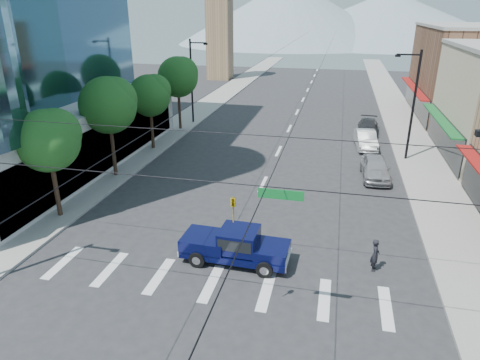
{
  "coord_description": "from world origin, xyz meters",
  "views": [
    {
      "loc": [
        4.87,
        -14.47,
        11.92
      ],
      "look_at": [
        -0.13,
        7.14,
        3.0
      ],
      "focal_mm": 32.0,
      "sensor_mm": 36.0,
      "label": 1
    }
  ],
  "objects": [
    {
      "name": "ground",
      "position": [
        0.0,
        0.0,
        0.0
      ],
      "size": [
        160.0,
        160.0,
        0.0
      ],
      "primitive_type": "plane",
      "color": "#28282B",
      "rests_on": "ground"
    },
    {
      "name": "sidewalk_left",
      "position": [
        -12.0,
        40.0,
        0.07
      ],
      "size": [
        4.0,
        120.0,
        0.15
      ],
      "primitive_type": "cube",
      "color": "gray",
      "rests_on": "ground"
    },
    {
      "name": "sidewalk_right",
      "position": [
        12.0,
        40.0,
        0.07
      ],
      "size": [
        4.0,
        120.0,
        0.15
      ],
      "primitive_type": "cube",
      "color": "gray",
      "rests_on": "ground"
    },
    {
      "name": "shop_far",
      "position": [
        20.0,
        40.0,
        5.0
      ],
      "size": [
        12.0,
        18.0,
        10.0
      ],
      "primitive_type": "cube",
      "color": "brown",
      "rests_on": "ground"
    },
    {
      "name": "clock_tower",
      "position": [
        -16.5,
        62.0,
        10.64
      ],
      "size": [
        4.8,
        4.8,
        20.4
      ],
      "color": "#8C6B4C",
      "rests_on": "ground"
    },
    {
      "name": "mountain_left",
      "position": [
        -15.0,
        150.0,
        11.0
      ],
      "size": [
        80.0,
        80.0,
        22.0
      ],
      "primitive_type": "cone",
      "color": "gray",
      "rests_on": "ground"
    },
    {
      "name": "mountain_right",
      "position": [
        20.0,
        160.0,
        9.0
      ],
      "size": [
        90.0,
        90.0,
        18.0
      ],
      "primitive_type": "cone",
      "color": "gray",
      "rests_on": "ground"
    },
    {
      "name": "tree_near",
      "position": [
        -11.07,
        6.1,
        4.99
      ],
      "size": [
        3.65,
        3.64,
        6.71
      ],
      "color": "black",
      "rests_on": "ground"
    },
    {
      "name": "tree_midnear",
      "position": [
        -11.07,
        13.1,
        5.59
      ],
      "size": [
        4.09,
        4.09,
        7.52
      ],
      "color": "black",
      "rests_on": "ground"
    },
    {
      "name": "tree_midfar",
      "position": [
        -11.07,
        20.1,
        4.99
      ],
      "size": [
        3.65,
        3.64,
        6.71
      ],
      "color": "black",
      "rests_on": "ground"
    },
    {
      "name": "tree_far",
      "position": [
        -11.07,
        27.1,
        5.59
      ],
      "size": [
        4.09,
        4.09,
        7.52
      ],
      "color": "black",
      "rests_on": "ground"
    },
    {
      "name": "signal_rig",
      "position": [
        0.19,
        -1.0,
        4.64
      ],
      "size": [
        21.8,
        0.2,
        9.0
      ],
      "color": "black",
      "rests_on": "ground"
    },
    {
      "name": "lamp_pole_nw",
      "position": [
        -10.67,
        30.0,
        4.94
      ],
      "size": [
        2.0,
        0.25,
        9.0
      ],
      "color": "black",
      "rests_on": "ground"
    },
    {
      "name": "lamp_pole_ne",
      "position": [
        10.67,
        22.0,
        4.94
      ],
      "size": [
        2.0,
        0.25,
        9.0
      ],
      "color": "black",
      "rests_on": "ground"
    },
    {
      "name": "pickup_truck",
      "position": [
        0.43,
        3.56,
        0.96
      ],
      "size": [
        5.53,
        2.29,
        1.85
      ],
      "rotation": [
        0.0,
        0.0,
        -0.03
      ],
      "color": "#070A36",
      "rests_on": "ground"
    },
    {
      "name": "pedestrian",
      "position": [
        7.23,
        4.38,
        0.84
      ],
      "size": [
        0.44,
        0.64,
        1.68
      ],
      "primitive_type": "imported",
      "rotation": [
        0.0,
        0.0,
        1.5
      ],
      "color": "black",
      "rests_on": "ground"
    },
    {
      "name": "parked_car_near",
      "position": [
        7.99,
        17.08,
        0.83
      ],
      "size": [
        2.2,
        4.96,
        1.66
      ],
      "primitive_type": "imported",
      "rotation": [
        0.0,
        0.0,
        0.05
      ],
      "color": "#A4A3A8",
      "rests_on": "ground"
    },
    {
      "name": "parked_car_mid",
      "position": [
        7.6,
        24.82,
        0.79
      ],
      "size": [
        2.13,
        4.94,
        1.58
      ],
      "primitive_type": "imported",
      "rotation": [
        0.0,
        0.0,
        0.1
      ],
      "color": "#BEBEBE",
      "rests_on": "ground"
    },
    {
      "name": "parked_car_far",
      "position": [
        8.0,
        29.87,
        0.71
      ],
      "size": [
        2.38,
        5.05,
        1.42
      ],
      "primitive_type": "imported",
      "rotation": [
        0.0,
        0.0,
        -0.08
      ],
      "color": "#2F2F31",
      "rests_on": "ground"
    }
  ]
}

